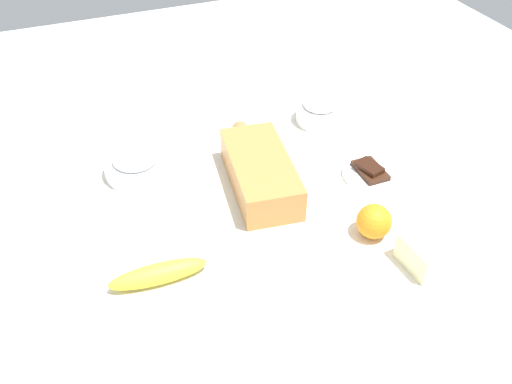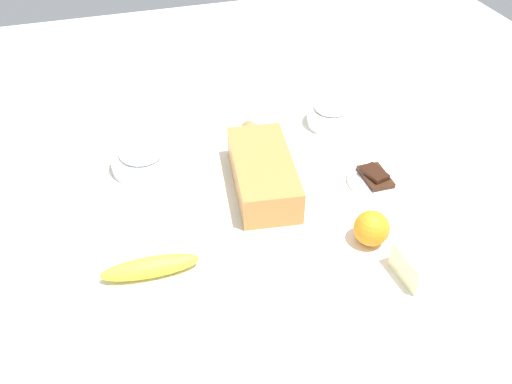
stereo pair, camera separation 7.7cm
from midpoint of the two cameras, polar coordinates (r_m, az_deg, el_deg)
The scene contains 9 objects.
ground_plane at distance 1.20m, azimuth -1.83°, elevation -1.87°, with size 2.40×2.40×0.02m, color silver.
loaf_pan at distance 1.22m, azimuth -1.33°, elevation 2.07°, with size 0.29×0.17×0.08m.
flour_bowl at distance 1.46m, azimuth 5.26°, elevation 8.56°, with size 0.13×0.13×0.07m.
sugar_bowl at distance 1.31m, azimuth -14.25°, elevation 2.88°, with size 0.15×0.15×0.07m.
banana at distance 1.05m, azimuth -12.40°, elevation -8.54°, with size 0.19×0.04×0.04m, color yellow.
orange_fruit at distance 1.12m, azimuth 10.51°, elevation -3.14°, with size 0.07×0.07×0.07m, color orange.
butter_block at distance 1.09m, azimuth 15.32°, elevation -6.46°, with size 0.09×0.06×0.06m, color #F4EDB2.
egg_near_butter at distance 1.40m, azimuth -3.23°, elevation 6.50°, with size 0.05×0.05×0.06m, color #AA7345.
chocolate_plate at distance 1.29m, azimuth 10.25°, elevation 2.08°, with size 0.13×0.13×0.03m.
Camera 1 is at (0.83, -0.33, 0.79)m, focal length 37.72 mm.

